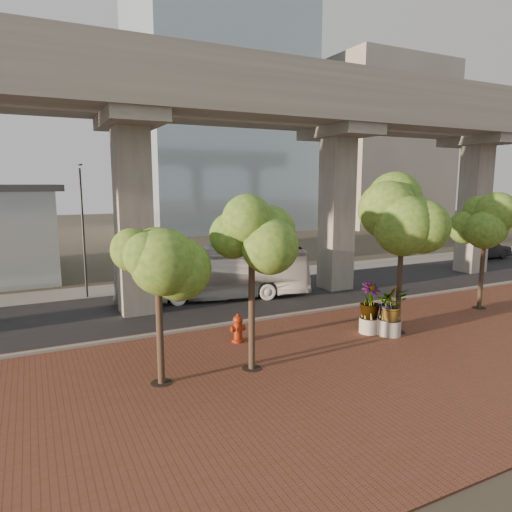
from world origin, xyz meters
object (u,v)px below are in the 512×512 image
fire_hydrant (238,328)px  planter_front (392,307)px  parked_car (484,250)px  transit_bus (214,273)px

fire_hydrant → planter_front: bearing=-19.4°
parked_car → fire_hydrant: parked_car is taller
transit_bus → fire_hydrant: transit_bus is taller
parked_car → planter_front: planter_front is taller
fire_hydrant → planter_front: size_ratio=0.57×
transit_bus → fire_hydrant: (-1.70, -7.09, -0.86)m
fire_hydrant → planter_front: (6.08, -2.14, 0.69)m
fire_hydrant → transit_bus: bearing=76.5°
transit_bus → fire_hydrant: 7.35m
transit_bus → parked_car: transit_bus is taller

